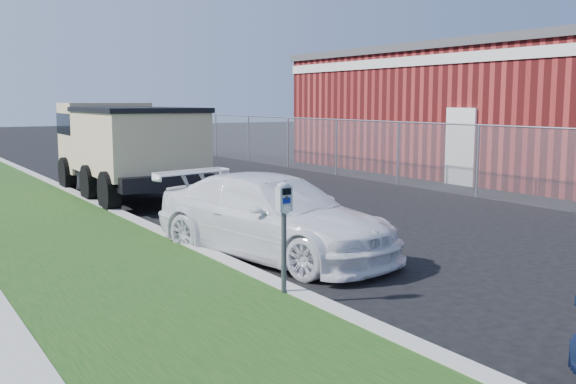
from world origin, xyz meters
TOP-DOWN VIEW (x-y plane):
  - ground at (0.00, 0.00)m, footprint 120.00×120.00m
  - chainlink_fence at (6.00, 7.00)m, footprint 0.06×30.06m
  - brick_building at (12.00, 8.00)m, footprint 9.20×14.20m
  - parking_meter at (-2.75, -1.09)m, footprint 0.19×0.13m
  - white_wagon at (-1.61, 1.14)m, footprint 2.77×4.61m
  - dump_truck at (-1.45, 8.70)m, footprint 2.56×6.06m

SIDE VIEW (x-z plane):
  - ground at x=0.00m, z-range 0.00..0.00m
  - white_wagon at x=-1.61m, z-range 0.00..1.25m
  - parking_meter at x=-2.75m, z-range 0.42..1.75m
  - chainlink_fence at x=6.00m, z-range -13.74..16.26m
  - dump_truck at x=-1.45m, z-range 0.15..2.49m
  - brick_building at x=12.00m, z-range 0.04..4.21m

